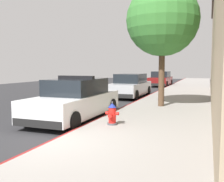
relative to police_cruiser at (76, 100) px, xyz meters
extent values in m
cube|color=#2B2B2D|center=(-2.97, 6.77, -0.84)|extent=(30.48, 60.00, 0.20)
cube|color=gray|center=(3.03, 6.77, -0.66)|extent=(3.80, 60.00, 0.16)
cube|color=maroon|center=(1.09, 6.77, -0.66)|extent=(0.08, 60.00, 0.16)
cube|color=black|center=(4.96, -1.04, 2.71)|extent=(0.06, 1.30, 1.10)
cube|color=black|center=(4.96, 5.15, 2.71)|extent=(0.06, 1.30, 1.10)
cube|color=black|center=(4.96, 11.34, 2.71)|extent=(0.06, 1.30, 1.10)
cube|color=white|center=(0.00, -0.04, -0.16)|extent=(1.84, 4.80, 0.76)
cube|color=black|center=(0.00, 0.11, 0.52)|extent=(1.64, 2.50, 0.60)
cube|color=black|center=(0.00, -2.38, -0.42)|extent=(1.76, 0.16, 0.24)
cube|color=black|center=(0.00, 2.30, -0.42)|extent=(1.76, 0.16, 0.24)
cylinder|color=black|center=(-0.86, 1.66, -0.42)|extent=(0.22, 0.64, 0.64)
cylinder|color=black|center=(0.86, 1.66, -0.42)|extent=(0.22, 0.64, 0.64)
cylinder|color=black|center=(-0.86, -1.74, -0.42)|extent=(0.22, 0.64, 0.64)
cylinder|color=black|center=(0.86, -1.74, -0.42)|extent=(0.22, 0.64, 0.64)
cube|color=black|center=(0.00, 0.06, 0.88)|extent=(1.48, 0.20, 0.12)
cube|color=red|center=(-0.35, 0.06, 0.88)|extent=(0.44, 0.18, 0.11)
cube|color=#1E33E0|center=(0.35, 0.06, 0.88)|extent=(0.44, 0.18, 0.11)
cube|color=#B2B5BA|center=(-0.17, 7.96, -0.16)|extent=(1.84, 4.80, 0.76)
cube|color=black|center=(-0.17, 8.11, 0.52)|extent=(1.64, 2.50, 0.60)
cube|color=black|center=(-0.17, 5.62, -0.42)|extent=(1.76, 0.16, 0.24)
cube|color=black|center=(-0.17, 10.30, -0.42)|extent=(1.76, 0.16, 0.24)
cylinder|color=black|center=(-1.03, 9.66, -0.42)|extent=(0.22, 0.64, 0.64)
cylinder|color=black|center=(0.69, 9.66, -0.42)|extent=(0.22, 0.64, 0.64)
cylinder|color=black|center=(-1.03, 6.26, -0.42)|extent=(0.22, 0.64, 0.64)
cylinder|color=black|center=(0.69, 6.26, -0.42)|extent=(0.22, 0.64, 0.64)
cube|color=maroon|center=(0.03, 18.60, -0.16)|extent=(1.84, 4.80, 0.76)
cube|color=black|center=(0.03, 18.75, 0.52)|extent=(1.64, 2.50, 0.60)
cube|color=black|center=(0.03, 16.26, -0.42)|extent=(1.76, 0.16, 0.24)
cube|color=black|center=(0.03, 20.94, -0.42)|extent=(1.76, 0.16, 0.24)
cylinder|color=black|center=(-0.83, 20.30, -0.42)|extent=(0.22, 0.64, 0.64)
cylinder|color=black|center=(0.89, 20.30, -0.42)|extent=(0.22, 0.64, 0.64)
cylinder|color=black|center=(-0.83, 16.90, -0.42)|extent=(0.22, 0.64, 0.64)
cylinder|color=black|center=(0.89, 16.90, -0.42)|extent=(0.22, 0.64, 0.64)
cylinder|color=#4C4C51|center=(1.91, -1.07, -0.55)|extent=(0.32, 0.32, 0.06)
cylinder|color=red|center=(1.91, -1.07, -0.27)|extent=(0.24, 0.24, 0.50)
cone|color=navy|center=(1.91, -1.07, 0.05)|extent=(0.28, 0.28, 0.14)
cylinder|color=#4C4C51|center=(1.91, -1.07, 0.15)|extent=(0.05, 0.05, 0.06)
cylinder|color=red|center=(1.74, -1.07, -0.21)|extent=(0.10, 0.10, 0.10)
cylinder|color=red|center=(2.08, -1.07, -0.21)|extent=(0.10, 0.10, 0.10)
cylinder|color=red|center=(1.91, -1.25, -0.26)|extent=(0.13, 0.12, 0.13)
cylinder|color=brown|center=(2.68, 3.52, 0.84)|extent=(0.28, 0.28, 2.86)
sphere|color=#387A33|center=(2.68, 3.52, 3.45)|extent=(3.37, 3.37, 3.37)
camera|label=1|loc=(4.79, -8.82, 1.27)|focal=41.79mm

